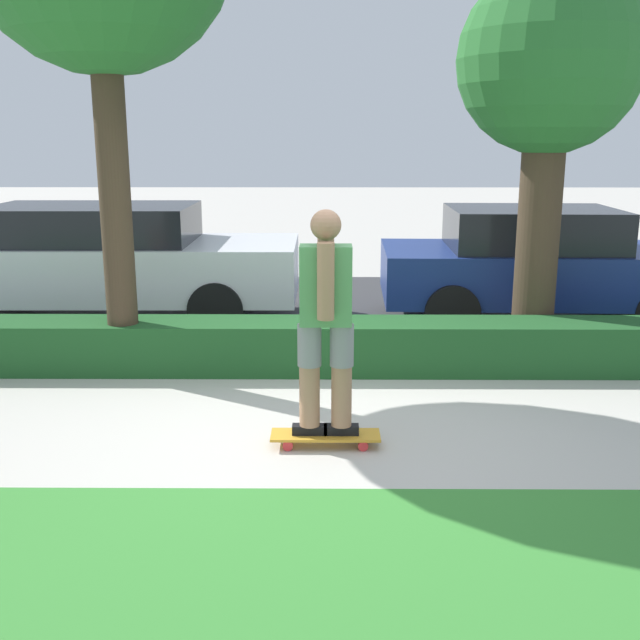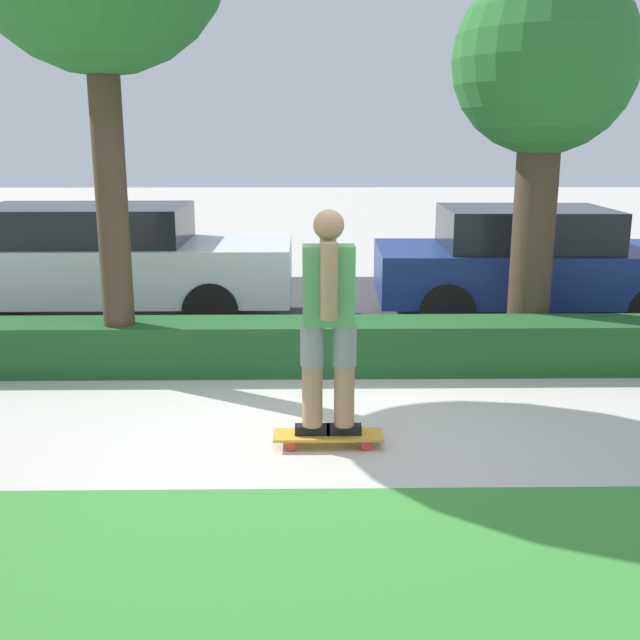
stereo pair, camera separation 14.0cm
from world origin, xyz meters
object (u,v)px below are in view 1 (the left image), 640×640
object	(u,v)px
skater_person	(326,318)
parked_car_middle	(537,263)
parked_car_front	(104,260)
tree_mid	(549,73)
skateboard	(325,436)

from	to	relation	value
skater_person	parked_car_middle	world-z (taller)	skater_person
parked_car_front	parked_car_middle	size ratio (longest dim) A/B	1.23
tree_mid	parked_car_middle	bearing A→B (deg)	73.91
parked_car_front	skateboard	bearing A→B (deg)	-55.58
skateboard	parked_car_middle	world-z (taller)	parked_car_middle
skater_person	tree_mid	bearing A→B (deg)	48.11
skater_person	skateboard	bearing A→B (deg)	75.96
parked_car_front	tree_mid	bearing A→B (deg)	-17.93
skateboard	skater_person	size ratio (longest dim) A/B	0.49
skateboard	skater_person	xyz separation A→B (m)	(-0.00, -0.00, 0.91)
tree_mid	parked_car_middle	distance (m)	2.60
skateboard	tree_mid	distance (m)	4.27
skateboard	parked_car_front	size ratio (longest dim) A/B	0.17
tree_mid	parked_car_front	bearing A→B (deg)	162.47
skater_person	tree_mid	xyz separation A→B (m)	(2.17, 2.41, 1.87)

